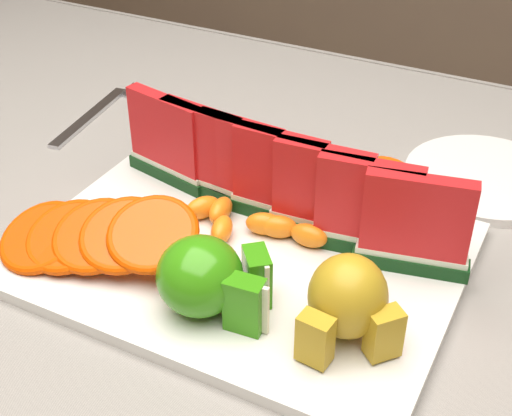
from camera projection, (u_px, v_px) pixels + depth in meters
name	position (u px, v px, depth m)	size (l,w,h in m)	color
table	(176.00, 313.00, 0.77)	(1.40, 0.90, 0.75)	#522D21
tablecloth	(172.00, 268.00, 0.74)	(1.53, 1.03, 0.20)	gray
platter	(243.00, 254.00, 0.68)	(0.40, 0.30, 0.01)	silver
apple_cluster	(208.00, 278.00, 0.59)	(0.11, 0.10, 0.07)	#288817
pear_cluster	(348.00, 301.00, 0.56)	(0.09, 0.09, 0.07)	#A37F09
side_plate	(486.00, 177.00, 0.80)	(0.18, 0.18, 0.01)	silver
fork	(94.00, 114.00, 0.93)	(0.04, 0.20, 0.00)	silver
watermelon_row	(280.00, 180.00, 0.69)	(0.39, 0.07, 0.10)	#0E410D
orange_fan_front	(96.00, 235.00, 0.65)	(0.21, 0.13, 0.06)	red
orange_fan_back	(296.00, 167.00, 0.76)	(0.28, 0.10, 0.04)	red
tangerine_segments	(237.00, 221.00, 0.69)	(0.18, 0.07, 0.02)	red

